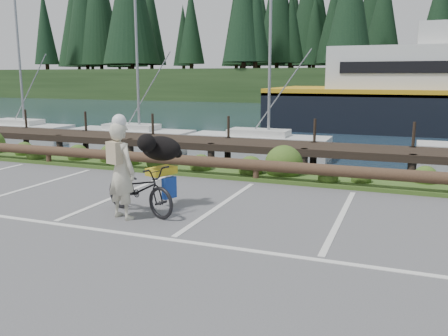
# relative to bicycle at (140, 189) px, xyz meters

# --- Properties ---
(ground) EXTENTS (72.00, 72.00, 0.00)m
(ground) POSITION_rel_bicycle_xyz_m (1.34, -0.85, -0.51)
(ground) COLOR #515153
(harbor_backdrop) EXTENTS (170.00, 160.00, 30.00)m
(harbor_backdrop) POSITION_rel_bicycle_xyz_m (1.73, 77.62, -0.51)
(harbor_backdrop) COLOR #192C3C
(harbor_backdrop) RESTS_ON ground
(vegetation_strip) EXTENTS (34.00, 1.60, 0.10)m
(vegetation_strip) POSITION_rel_bicycle_xyz_m (1.34, 4.45, -0.46)
(vegetation_strip) COLOR #3D5B21
(vegetation_strip) RESTS_ON ground
(log_rail) EXTENTS (32.00, 0.30, 0.60)m
(log_rail) POSITION_rel_bicycle_xyz_m (1.34, 3.75, -0.51)
(log_rail) COLOR #443021
(log_rail) RESTS_ON ground
(bicycle) EXTENTS (2.07, 1.25, 1.03)m
(bicycle) POSITION_rel_bicycle_xyz_m (0.00, 0.00, 0.00)
(bicycle) COLOR black
(bicycle) RESTS_ON ground
(cyclist) EXTENTS (0.81, 0.66, 1.93)m
(cyclist) POSITION_rel_bicycle_xyz_m (-0.14, -0.43, 0.45)
(cyclist) COLOR beige
(cyclist) RESTS_ON ground
(dog) EXTENTS (0.71, 1.01, 0.53)m
(dog) POSITION_rel_bicycle_xyz_m (0.19, 0.60, 0.78)
(dog) COLOR black
(dog) RESTS_ON bicycle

